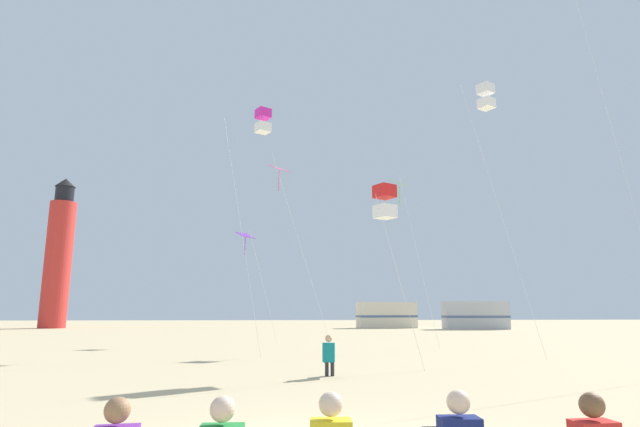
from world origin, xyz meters
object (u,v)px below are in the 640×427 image
kite_diamond_rainbow (281,175)px  rv_van_silver (475,315)px  kite_box_white (486,97)px  rv_van_cream (386,315)px  lighthouse_distant (59,256)px  kite_box_scarlet (385,202)px  kite_diamond_lime (401,189)px  kite_box_magenta (263,121)px  kite_flyer_standing (329,355)px  kite_diamond_violet (246,239)px

kite_diamond_rainbow → rv_van_silver: 33.94m
kite_box_white → rv_van_cream: size_ratio=1.80×
lighthouse_distant → kite_box_scarlet: bearing=-56.2°
kite_diamond_lime → rv_van_silver: kite_diamond_lime is taller
kite_box_magenta → rv_van_silver: size_ratio=1.71×
rv_van_cream → kite_box_magenta: bearing=-115.6°
kite_flyer_standing → kite_box_magenta: 12.96m
kite_box_white → kite_diamond_lime: (-2.82, 4.97, -3.14)m
kite_diamond_lime → kite_diamond_rainbow: size_ratio=0.94×
kite_diamond_lime → lighthouse_distant: bearing=133.3°
kite_flyer_standing → kite_diamond_rainbow: bearing=-72.6°
kite_box_scarlet → kite_diamond_violet: (-5.52, 13.82, 0.63)m
kite_box_magenta → rv_van_silver: kite_box_magenta is taller
kite_diamond_violet → lighthouse_distant: 36.11m
kite_box_scarlet → kite_diamond_lime: bearing=72.8°
kite_box_scarlet → rv_van_silver: (16.69, 34.99, -4.06)m
kite_diamond_violet → kite_diamond_rainbow: bearing=-68.7°
kite_box_magenta → kite_diamond_lime: size_ratio=1.28×
rv_van_cream → rv_van_silver: same height
rv_van_silver → kite_box_scarlet: bearing=-112.5°
lighthouse_distant → rv_van_cream: (36.48, -2.34, -6.45)m
kite_flyer_standing → rv_van_cream: bearing=-94.6°
kite_diamond_violet → rv_van_silver: kite_diamond_violet is taller
kite_flyer_standing → kite_box_magenta: kite_box_magenta is taller
kite_diamond_rainbow → kite_flyer_standing: bearing=-82.3°
kite_box_scarlet → kite_diamond_rainbow: bearing=112.0°
kite_box_magenta → kite_diamond_violet: kite_box_magenta is taller
kite_diamond_rainbow → rv_van_cream: (11.93, 30.90, -7.29)m
kite_diamond_rainbow → lighthouse_distant: (-24.55, 33.25, -0.84)m
rv_van_silver → lighthouse_distant: bearing=174.2°
kite_flyer_standing → kite_box_scarlet: size_ratio=0.19×
kite_flyer_standing → kite_box_white: kite_box_white is taller
kite_box_magenta → kite_diamond_lime: bearing=22.8°
kite_box_white → lighthouse_distant: 50.74m
kite_diamond_violet → kite_box_scarlet: bearing=-68.2°
kite_flyer_standing → lighthouse_distant: lighthouse_distant is taller
rv_van_cream → lighthouse_distant: bearing=171.7°
kite_diamond_rainbow → lighthouse_distant: size_ratio=0.55×
kite_diamond_rainbow → rv_van_silver: bearing=52.4°
kite_box_magenta → kite_diamond_rainbow: kite_box_magenta is taller
kite_box_white → kite_diamond_lime: bearing=119.5°
kite_flyer_standing → kite_diamond_lime: bearing=-104.5°
kite_flyer_standing → kite_box_white: bearing=-132.5°
kite_flyer_standing → rv_van_silver: bearing=-107.4°
kite_diamond_lime → kite_diamond_rainbow: kite_diamond_rainbow is taller
kite_flyer_standing → kite_diamond_violet: size_ratio=0.18×
kite_box_scarlet → kite_diamond_violet: 14.89m
kite_diamond_rainbow → kite_diamond_violet: kite_diamond_rainbow is taller
rv_van_cream → kite_box_scarlet: bearing=-106.6°
kite_box_magenta → kite_box_scarlet: bearing=-54.5°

